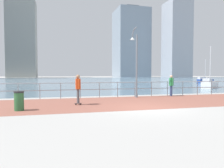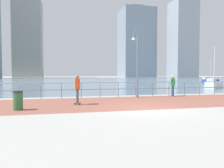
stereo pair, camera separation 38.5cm
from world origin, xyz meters
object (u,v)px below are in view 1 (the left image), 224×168
Objects in this scene: bystander at (171,84)px; sailboat_navy at (205,81)px; sailboat_white at (210,84)px; trash_bin at (19,101)px; skateboarder at (78,87)px; lamppost at (135,59)px.

sailboat_navy is (19.48, 20.92, -0.53)m from bystander.
sailboat_white is (9.33, 7.06, -0.48)m from bystander.
trash_bin is 22.90m from sailboat_white.
sailboat_white is at bearing 29.67° from trash_bin.
bystander is 0.32× the size of sailboat_white.
skateboarder reaches higher than trash_bin.
lamppost is 1.13× the size of sailboat_navy.
sailboat_navy is at bearing 47.04° from bystander.
skateboarder is 3.21m from trash_bin.
sailboat_navy is at bearing 41.48° from skateboarder.
bystander is (7.64, 3.06, -0.05)m from skateboarder.
bystander is at bearing -142.88° from sailboat_white.
trash_bin is (-2.92, -1.21, -0.56)m from skateboarder.
lamppost is at bearing -137.03° from sailboat_navy.
lamppost is 3.07× the size of skateboarder.
trash_bin is 0.18× the size of sailboat_white.
sailboat_white reaches higher than skateboarder.
lamppost is at bearing -150.03° from sailboat_white.
skateboarder is at bearing -149.19° from sailboat_white.
sailboat_white is 1.11× the size of sailboat_navy.
lamppost is at bearing 29.18° from trash_bin.
trash_bin is at bearing -157.98° from bystander.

